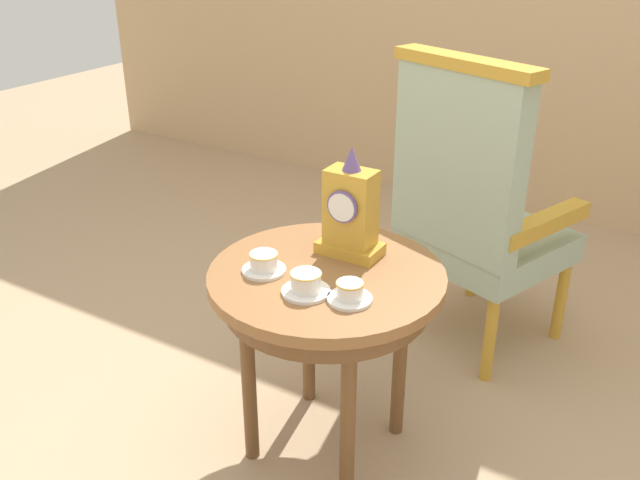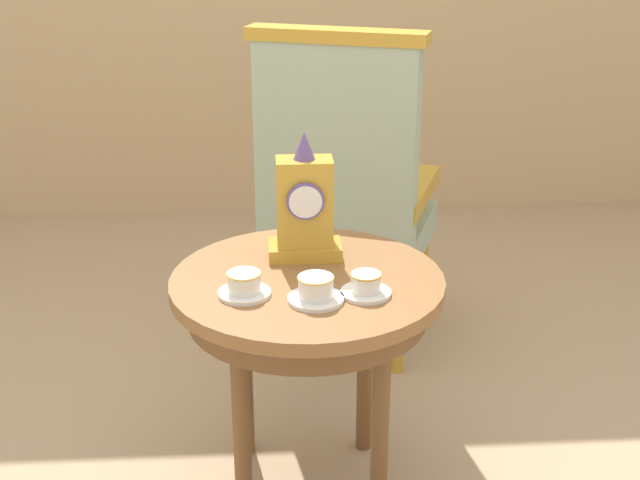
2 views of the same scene
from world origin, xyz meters
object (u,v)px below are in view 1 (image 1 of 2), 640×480
object	(u,v)px
teacup_left	(264,263)
mantel_clock	(350,213)
armchair	(474,205)
teacup_center	(350,293)
teacup_right	(306,284)
side_table	(327,295)

from	to	relation	value
teacup_left	mantel_clock	world-z (taller)	mantel_clock
mantel_clock	armchair	world-z (taller)	armchair
teacup_left	teacup_center	xyz separation A→B (m)	(0.29, -0.02, -0.00)
teacup_left	armchair	xyz separation A→B (m)	(0.32, 0.87, -0.06)
teacup_right	mantel_clock	xyz separation A→B (m)	(-0.01, 0.27, 0.11)
armchair	teacup_center	bearing A→B (deg)	-91.92
teacup_right	teacup_left	bearing A→B (deg)	166.05
side_table	teacup_left	size ratio (longest dim) A/B	5.41
mantel_clock	teacup_right	bearing A→B (deg)	-87.25
teacup_center	mantel_clock	xyz separation A→B (m)	(-0.13, 0.24, 0.11)
side_table	mantel_clock	xyz separation A→B (m)	(0.00, 0.13, 0.21)
side_table	armchair	world-z (taller)	armchair
mantel_clock	side_table	bearing A→B (deg)	-90.34
teacup_center	armchair	size ratio (longest dim) A/B	0.11
teacup_right	mantel_clock	distance (m)	0.29
teacup_right	teacup_center	size ratio (longest dim) A/B	1.10
side_table	teacup_right	size ratio (longest dim) A/B	5.12
side_table	armchair	bearing A→B (deg)	78.15
teacup_left	mantel_clock	xyz separation A→B (m)	(0.15, 0.23, 0.11)
teacup_right	side_table	bearing A→B (deg)	95.85
side_table	mantel_clock	bearing A→B (deg)	89.66
teacup_left	teacup_right	xyz separation A→B (m)	(0.17, -0.04, 0.00)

